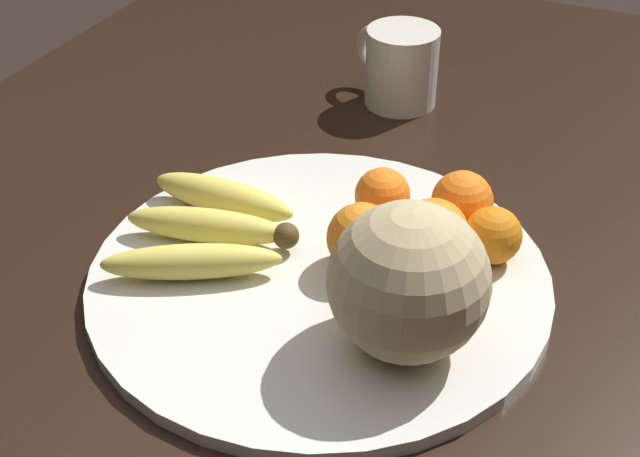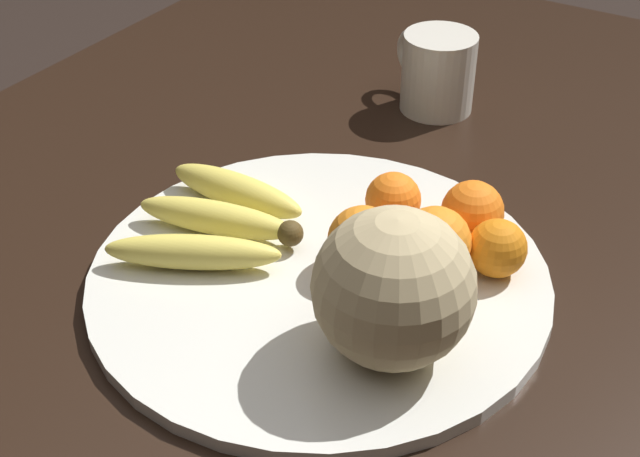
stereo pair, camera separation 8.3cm
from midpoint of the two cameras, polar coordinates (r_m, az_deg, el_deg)
The scene contains 10 objects.
kitchen_table at distance 0.94m, azimuth 0.19°, elevation -6.85°, with size 1.64×1.07×0.77m.
fruit_bowl at distance 0.86m, azimuth 2.75°, elevation -3.17°, with size 0.44×0.44×0.01m.
melon at distance 0.73m, azimuth 7.96°, elevation -3.93°, with size 0.14×0.14×0.14m.
banana_bunch at distance 0.89m, azimuth -3.94°, elevation 0.52°, with size 0.18×0.19×0.04m.
orange_front_left at distance 0.91m, azimuth 7.30°, elevation 1.75°, with size 0.06×0.06×0.06m.
orange_front_right at distance 0.85m, azimuth 10.15°, elevation -0.98°, with size 0.07×0.07×0.07m.
orange_mid_center at distance 0.84m, azimuth 5.57°, elevation -0.90°, with size 0.07×0.07×0.07m.
orange_back_left at distance 0.90m, azimuth 12.34°, elevation 0.97°, with size 0.06×0.06×0.06m.
orange_back_right at distance 0.86m, azimuth 13.99°, elevation -1.33°, with size 0.06×0.06×0.06m.
ceramic_mug at distance 1.16m, azimuth 9.55°, elevation 9.83°, with size 0.09×0.13×0.10m.
Camera 2 is at (0.57, 0.39, 1.32)m, focal length 50.00 mm.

